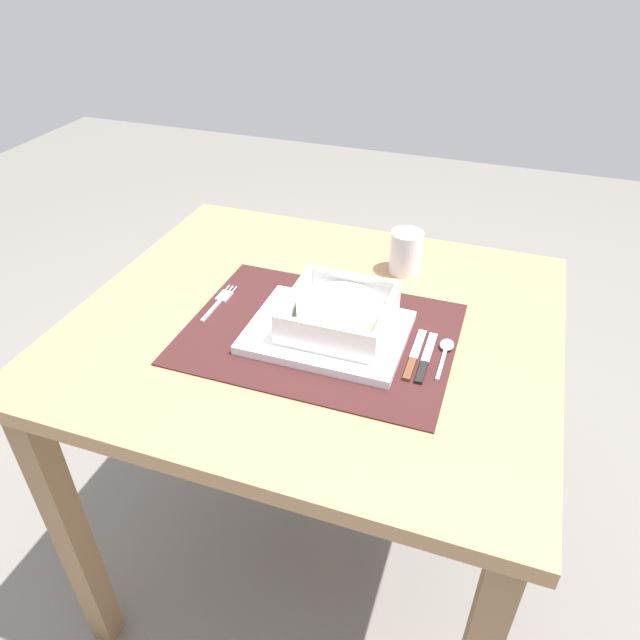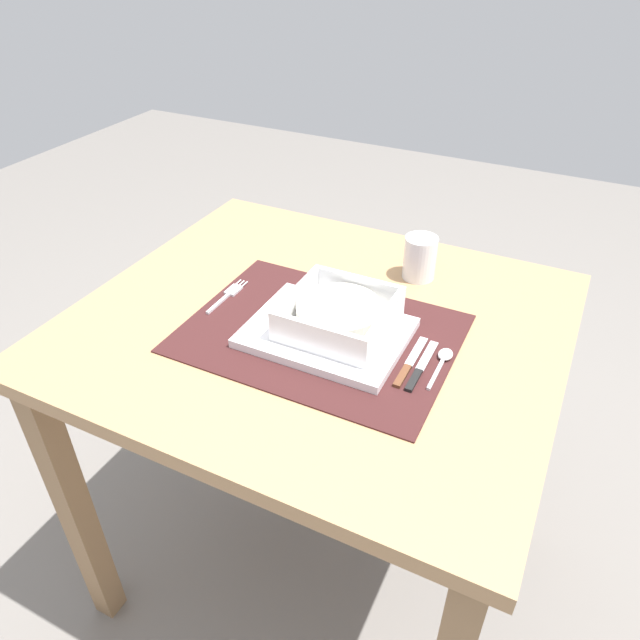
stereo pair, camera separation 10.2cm
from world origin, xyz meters
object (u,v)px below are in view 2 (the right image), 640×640
(fork, at_px, (229,294))
(spoon, at_px, (444,358))
(dining_table, at_px, (317,366))
(bread_knife, at_px, (409,364))
(drinking_glass, at_px, (420,260))
(butter_knife, at_px, (420,368))
(porridge_bowl, at_px, (339,315))

(fork, xyz_separation_m, spoon, (0.43, -0.01, 0.00))
(dining_table, relative_size, bread_knife, 6.24)
(bread_knife, height_order, drinking_glass, drinking_glass)
(spoon, bearing_deg, fork, 174.94)
(butter_knife, bearing_deg, fork, 173.13)
(butter_knife, xyz_separation_m, bread_knife, (-0.02, 0.00, -0.00))
(butter_knife, bearing_deg, porridge_bowl, 169.82)
(porridge_bowl, height_order, spoon, porridge_bowl)
(butter_knife, xyz_separation_m, drinking_glass, (-0.10, 0.28, 0.03))
(dining_table, xyz_separation_m, butter_knife, (0.22, -0.06, 0.12))
(drinking_glass, bearing_deg, butter_knife, -70.82)
(dining_table, distance_m, bread_knife, 0.24)
(dining_table, xyz_separation_m, spoon, (0.24, -0.02, 0.12))
(porridge_bowl, bearing_deg, fork, 174.89)
(spoon, bearing_deg, butter_knife, -127.73)
(fork, relative_size, bread_knife, 0.91)
(porridge_bowl, height_order, drinking_glass, drinking_glass)
(porridge_bowl, height_order, bread_knife, porridge_bowl)
(porridge_bowl, distance_m, bread_knife, 0.15)
(drinking_glass, bearing_deg, porridge_bowl, -103.52)
(porridge_bowl, relative_size, fork, 1.39)
(spoon, xyz_separation_m, butter_knife, (-0.03, -0.04, -0.00))
(dining_table, xyz_separation_m, bread_knife, (0.20, -0.06, 0.12))
(fork, distance_m, bread_knife, 0.39)
(drinking_glass, bearing_deg, fork, -142.67)
(butter_knife, bearing_deg, spoon, 56.19)
(fork, xyz_separation_m, bread_knife, (0.38, -0.05, 0.00))
(dining_table, distance_m, butter_knife, 0.25)
(porridge_bowl, xyz_separation_m, spoon, (0.19, 0.01, -0.03))
(spoon, height_order, drinking_glass, drinking_glass)
(butter_knife, height_order, bread_knife, same)
(dining_table, height_order, butter_knife, butter_knife)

